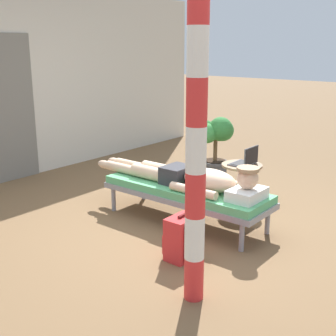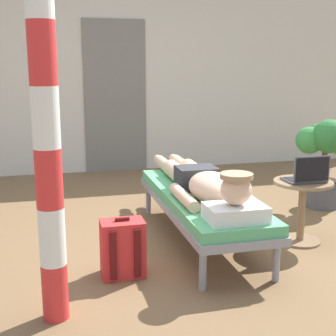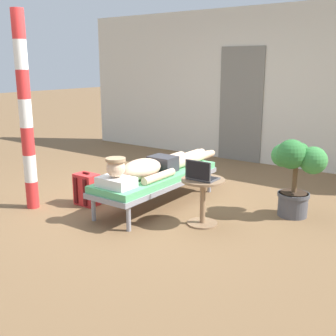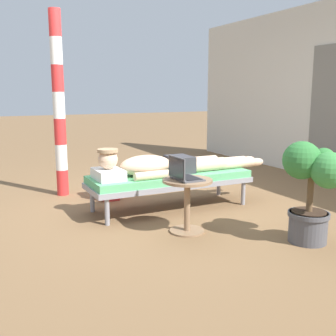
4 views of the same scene
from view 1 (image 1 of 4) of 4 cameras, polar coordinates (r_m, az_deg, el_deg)
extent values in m
plane|color=brown|center=(4.87, 1.17, -7.45)|extent=(40.00, 40.00, 0.00)
cube|color=beige|center=(6.89, -18.34, 10.14)|extent=(7.60, 0.20, 2.70)
cube|color=slate|center=(6.68, -19.63, 7.03)|extent=(0.84, 0.03, 2.04)
cylinder|color=gray|center=(5.32, -6.90, -3.94)|extent=(0.05, 0.05, 0.28)
cylinder|color=gray|center=(5.68, -3.10, -2.59)|extent=(0.05, 0.05, 0.28)
cylinder|color=gray|center=(4.34, 9.30, -8.65)|extent=(0.05, 0.05, 0.28)
cylinder|color=gray|center=(4.77, 12.48, -6.54)|extent=(0.05, 0.05, 0.28)
cube|color=gray|center=(4.91, 2.26, -3.39)|extent=(0.63, 1.91, 0.06)
cube|color=#59B272|center=(4.89, 2.26, -2.61)|extent=(0.60, 1.87, 0.08)
cube|color=white|center=(4.48, 9.94, -3.28)|extent=(0.40, 0.28, 0.11)
sphere|color=beige|center=(4.43, 10.04, -1.32)|extent=(0.21, 0.21, 0.21)
cylinder|color=tan|center=(4.41, 10.10, -0.13)|extent=(0.22, 0.22, 0.03)
ellipsoid|color=beige|center=(4.68, 5.28, -1.53)|extent=(0.35, 0.60, 0.23)
cylinder|color=beige|center=(4.55, 3.19, -2.89)|extent=(0.09, 0.55, 0.09)
cylinder|color=beige|center=(4.90, 6.21, -1.62)|extent=(0.09, 0.55, 0.09)
cube|color=#333338|center=(4.92, 1.11, -0.84)|extent=(0.33, 0.26, 0.19)
cylinder|color=beige|center=(5.07, -2.51, -0.59)|extent=(0.15, 0.42, 0.15)
cylinder|color=beige|center=(5.36, -5.95, 0.01)|extent=(0.11, 0.44, 0.11)
ellipsoid|color=beige|center=(5.57, -8.07, 0.46)|extent=(0.09, 0.20, 0.10)
cylinder|color=beige|center=(5.20, -1.27, -0.18)|extent=(0.15, 0.42, 0.15)
cylinder|color=beige|center=(5.48, -4.70, 0.38)|extent=(0.11, 0.44, 0.11)
ellipsoid|color=beige|center=(5.68, -6.83, 0.80)|extent=(0.09, 0.20, 0.10)
cylinder|color=#8C6B4C|center=(5.53, 9.11, -4.69)|extent=(0.34, 0.34, 0.02)
cylinder|color=#8C6B4C|center=(5.45, 9.22, -2.23)|extent=(0.06, 0.06, 0.48)
cylinder|color=#8C6B4C|center=(5.38, 9.33, 0.33)|extent=(0.48, 0.48, 0.02)
cube|color=#4C4C51|center=(5.38, 9.34, 0.54)|extent=(0.31, 0.22, 0.02)
cube|color=black|center=(5.38, 9.25, 0.66)|extent=(0.27, 0.15, 0.00)
cube|color=#4C4C51|center=(5.30, 10.48, 1.52)|extent=(0.31, 0.01, 0.21)
cube|color=black|center=(5.29, 10.56, 1.51)|extent=(0.29, 0.00, 0.19)
cube|color=red|center=(4.12, 1.77, -8.83)|extent=(0.30, 0.20, 0.40)
cube|color=red|center=(4.22, 0.44, -9.28)|extent=(0.23, 0.04, 0.18)
cube|color=#531212|center=(4.00, 2.34, -9.62)|extent=(0.04, 0.02, 0.34)
cube|color=#531212|center=(4.13, 3.72, -8.85)|extent=(0.04, 0.02, 0.34)
cube|color=#531212|center=(4.04, 1.79, -6.09)|extent=(0.10, 0.02, 0.02)
cylinder|color=#4C4C51|center=(6.50, 5.93, -0.30)|extent=(0.34, 0.34, 0.28)
cylinder|color=#4C4C51|center=(6.47, 5.96, 0.73)|extent=(0.37, 0.37, 0.04)
cylinder|color=#332319|center=(6.47, 5.96, 0.94)|extent=(0.31, 0.31, 0.01)
cylinder|color=brown|center=(6.42, 6.01, 2.57)|extent=(0.06, 0.06, 0.39)
sphere|color=#38843D|center=(6.53, 6.98, 4.75)|extent=(0.31, 0.31, 0.31)
sphere|color=#2D7233|center=(6.44, 4.87, 5.12)|extent=(0.21, 0.21, 0.21)
sphere|color=#38843D|center=(6.25, 5.00, 4.39)|extent=(0.28, 0.28, 0.28)
sphere|color=#2D7233|center=(6.29, 6.67, 4.91)|extent=(0.34, 0.34, 0.34)
cylinder|color=red|center=(3.55, 3.29, -13.70)|extent=(0.15, 0.15, 0.34)
cylinder|color=white|center=(3.40, 3.37, -8.76)|extent=(0.15, 0.15, 0.34)
cylinder|color=red|center=(3.28, 3.47, -3.40)|extent=(0.15, 0.15, 0.34)
cylinder|color=white|center=(3.18, 3.56, 2.33)|extent=(0.15, 0.15, 0.34)
cylinder|color=red|center=(3.12, 3.67, 8.33)|extent=(0.15, 0.15, 0.34)
cylinder|color=white|center=(3.10, 3.77, 14.49)|extent=(0.15, 0.15, 0.34)
camera|label=2|loc=(2.71, 56.02, -0.87)|focal=50.99mm
camera|label=3|loc=(6.87, 49.87, 8.81)|focal=44.30mm
camera|label=4|loc=(7.88, 34.37, 8.80)|focal=43.44mm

